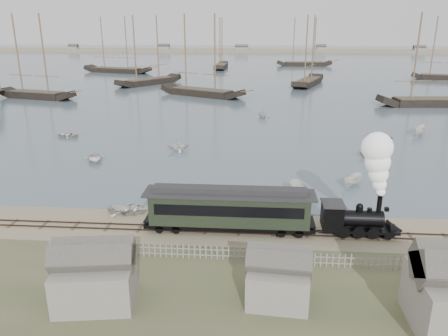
{
  "coord_description": "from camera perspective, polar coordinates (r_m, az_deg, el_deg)",
  "views": [
    {
      "loc": [
        0.29,
        -37.16,
        17.69
      ],
      "look_at": [
        -2.88,
        5.31,
        3.5
      ],
      "focal_mm": 35.0,
      "sensor_mm": 36.0,
      "label": 1
    }
  ],
  "objects": [
    {
      "name": "rowboat_4",
      "position": [
        63.68,
        18.29,
        2.12
      ],
      "size": [
        3.28,
        3.54,
        1.53
      ],
      "primitive_type": "imported",
      "rotation": [
        0.0,
        0.0,
        5.03
      ],
      "color": "silver",
      "rests_on": "harbor_water"
    },
    {
      "name": "schooner_3",
      "position": [
        134.03,
        11.17,
        14.83
      ],
      "size": [
        12.49,
        23.0,
        20.0
      ],
      "primitive_type": null,
      "rotation": [
        0.0,
        0.0,
        1.23
      ],
      "color": "black",
      "rests_on": "harbor_water"
    },
    {
      "name": "harbor_water",
      "position": [
        207.91,
        4.3,
        13.5
      ],
      "size": [
        600.0,
        336.0,
        0.06
      ],
      "primitive_type": "cube",
      "color": "#42525F",
      "rests_on": "ground"
    },
    {
      "name": "schooner_0",
      "position": [
        116.9,
        -23.78,
        13.18
      ],
      "size": [
        20.76,
        9.66,
        20.0
      ],
      "primitive_type": null,
      "rotation": [
        0.0,
        0.0,
        -0.26
      ],
      "color": "black",
      "rests_on": "harbor_water"
    },
    {
      "name": "schooner_2",
      "position": [
        111.65,
        -2.99,
        14.48
      ],
      "size": [
        23.13,
        15.71,
        20.0
      ],
      "primitive_type": null,
      "rotation": [
        0.0,
        0.0,
        -0.49
      ],
      "color": "black",
      "rests_on": "harbor_water"
    },
    {
      "name": "far_spit",
      "position": [
        287.7,
        4.35,
        14.85
      ],
      "size": [
        500.0,
        20.0,
        1.8
      ],
      "primitive_type": "cube",
      "color": "gray",
      "rests_on": "ground"
    },
    {
      "name": "rowboat_8",
      "position": [
        51.89,
        16.48,
        -1.48
      ],
      "size": [
        3.15,
        3.25,
        1.27
      ],
      "primitive_type": "imported",
      "rotation": [
        0.0,
        0.0,
        2.32
      ],
      "color": "silver",
      "rests_on": "harbor_water"
    },
    {
      "name": "rowboat_7",
      "position": [
        86.17,
        5.07,
        7.15
      ],
      "size": [
        4.13,
        3.85,
        1.77
      ],
      "primitive_type": "imported",
      "rotation": [
        0.0,
        0.0,
        0.34
      ],
      "color": "silver",
      "rests_on": "harbor_water"
    },
    {
      "name": "schooner_6",
      "position": [
        170.95,
        -13.99,
        15.35
      ],
      "size": [
        27.35,
        13.57,
        20.0
      ],
      "primitive_type": null,
      "rotation": [
        0.0,
        0.0,
        -0.29
      ],
      "color": "black",
      "rests_on": "harbor_water"
    },
    {
      "name": "passenger_coach",
      "position": [
        38.45,
        0.69,
        -5.2
      ],
      "size": [
        14.91,
        2.88,
        3.62
      ],
      "color": "black",
      "rests_on": "ground"
    },
    {
      "name": "rowboat_1",
      "position": [
        63.52,
        -5.99,
        2.97
      ],
      "size": [
        3.25,
        3.57,
        1.62
      ],
      "primitive_type": "imported",
      "rotation": [
        0.0,
        0.0,
        1.79
      ],
      "color": "silver",
      "rests_on": "harbor_water"
    },
    {
      "name": "picket_fence_east",
      "position": [
        36.63,
        23.69,
        -12.17
      ],
      "size": [
        15.0,
        0.1,
        1.2
      ],
      "primitive_type": null,
      "color": "gray",
      "rests_on": "ground"
    },
    {
      "name": "rowboat_5",
      "position": [
        79.13,
        24.21,
        4.52
      ],
      "size": [
        4.24,
        3.78,
        1.6
      ],
      "primitive_type": "imported",
      "rotation": [
        0.0,
        0.0,
        2.48
      ],
      "color": "silver",
      "rests_on": "harbor_water"
    },
    {
      "name": "rowboat_6",
      "position": [
        75.6,
        -19.89,
        4.14
      ],
      "size": [
        3.63,
        4.42,
        0.8
      ],
      "primitive_type": "imported",
      "rotation": [
        0.0,
        0.0,
        4.46
      ],
      "color": "silver",
      "rests_on": "harbor_water"
    },
    {
      "name": "shed_left",
      "position": [
        31.66,
        -16.18,
        -16.37
      ],
      "size": [
        5.0,
        4.0,
        4.1
      ],
      "primitive_type": null,
      "color": "gray",
      "rests_on": "ground"
    },
    {
      "name": "picket_fence_west",
      "position": [
        35.62,
        -7.45,
        -11.52
      ],
      "size": [
        19.0,
        0.1,
        1.2
      ],
      "primitive_type": null,
      "color": "gray",
      "rests_on": "ground"
    },
    {
      "name": "schooner_8",
      "position": [
        195.39,
        10.6,
        15.89
      ],
      "size": [
        23.4,
        6.47,
        20.0
      ],
      "primitive_type": null,
      "rotation": [
        0.0,
        0.0,
        0.05
      ],
      "color": "black",
      "rests_on": "harbor_water"
    },
    {
      "name": "shed_mid",
      "position": [
        30.8,
        6.97,
        -16.78
      ],
      "size": [
        4.0,
        3.5,
        3.6
      ],
      "primitive_type": null,
      "color": "gray",
      "rests_on": "ground"
    },
    {
      "name": "schooner_7",
      "position": [
        181.03,
        -0.38,
        16.01
      ],
      "size": [
        5.14,
        20.08,
        20.0
      ],
      "primitive_type": null,
      "rotation": [
        0.0,
        0.0,
        1.54
      ],
      "color": "black",
      "rests_on": "harbor_water"
    },
    {
      "name": "ground",
      "position": [
        41.15,
        3.48,
        -7.07
      ],
      "size": [
        600.0,
        600.0,
        0.0
      ],
      "primitive_type": "plane",
      "color": "gray",
      "rests_on": "ground"
    },
    {
      "name": "schooner_5",
      "position": [
        160.48,
        27.15,
        13.76
      ],
      "size": [
        19.35,
        9.22,
        20.0
      ],
      "primitive_type": null,
      "rotation": [
        0.0,
        0.0,
        -0.27
      ],
      "color": "black",
      "rests_on": "harbor_water"
    },
    {
      "name": "rowboat_2",
      "position": [
        46.65,
        9.89,
        -3.02
      ],
      "size": [
        4.37,
        2.77,
        1.58
      ],
      "primitive_type": "imported",
      "rotation": [
        0.0,
        0.0,
        3.47
      ],
      "color": "silver",
      "rests_on": "harbor_water"
    },
    {
      "name": "schooner_4",
      "position": [
        107.98,
        26.33,
        12.53
      ],
      "size": [
        24.82,
        7.79,
        20.0
      ],
      "primitive_type": null,
      "rotation": [
        0.0,
        0.0,
        0.09
      ],
      "color": "black",
      "rests_on": "harbor_water"
    },
    {
      "name": "locomotive",
      "position": [
        38.99,
        18.8,
        -3.02
      ],
      "size": [
        7.1,
        2.65,
        8.85
      ],
      "color": "black",
      "rests_on": "ground"
    },
    {
      "name": "schooner_1",
      "position": [
        135.1,
        -9.94,
        14.92
      ],
      "size": [
        17.57,
        21.46,
        20.0
      ],
      "primitive_type": null,
      "rotation": [
        0.0,
        0.0,
        0.94
      ],
      "color": "black",
      "rests_on": "harbor_water"
    },
    {
      "name": "rowboat_0",
      "position": [
        60.91,
        -16.55,
        1.22
      ],
      "size": [
        4.72,
        4.15,
        0.81
      ],
      "primitive_type": "imported",
      "rotation": [
        0.0,
        0.0,
        0.42
      ],
      "color": "silver",
      "rests_on": "harbor_water"
    },
    {
      "name": "rowboat_3",
      "position": [
        74.18,
        19.77,
        3.91
      ],
      "size": [
        4.63,
        4.97,
        0.84
      ],
      "primitive_type": "imported",
      "rotation": [
        0.0,
        0.0,
        0.99
      ],
      "color": "silver",
      "rests_on": "harbor_water"
    },
    {
      "name": "rail_track",
      "position": [
        39.34,
        3.43,
        -8.26
      ],
      "size": [
        120.0,
        1.8,
        0.16
      ],
      "color": "#31241B",
      "rests_on": "ground"
    },
    {
      "name": "beached_dinghy",
      "position": [
        43.81,
        -12.3,
        -5.25
      ],
      "size": [
        2.86,
        3.99,
        0.82
      ],
      "primitive_type": "imported",
      "rotation": [
        0.0,
        0.0,
        1.56
      ],
      "color": "silver",
      "rests_on": "ground"
    }
  ]
}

